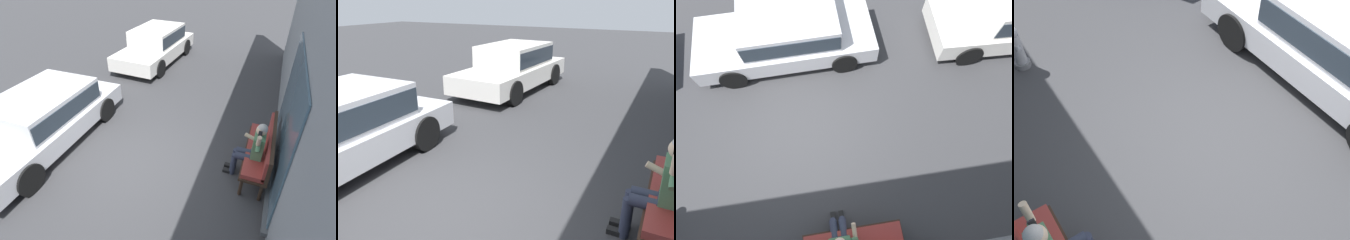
{
  "view_description": "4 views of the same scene",
  "coord_description": "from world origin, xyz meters",
  "views": [
    {
      "loc": [
        3.91,
        2.6,
        4.3
      ],
      "look_at": [
        -0.91,
        0.67,
        0.81
      ],
      "focal_mm": 28.0,
      "sensor_mm": 36.0,
      "label": 1
    },
    {
      "loc": [
        3.02,
        2.6,
        2.76
      ],
      "look_at": [
        -0.66,
        0.67,
        1.22
      ],
      "focal_mm": 35.0,
      "sensor_mm": 36.0,
      "label": 2
    },
    {
      "loc": [
        -0.76,
        2.6,
        6.07
      ],
      "look_at": [
        -1.09,
        0.48,
        1.08
      ],
      "focal_mm": 28.0,
      "sensor_mm": 36.0,
      "label": 3
    },
    {
      "loc": [
        -2.79,
        2.6,
        4.9
      ],
      "look_at": [
        -0.01,
        0.7,
        0.88
      ],
      "focal_mm": 45.0,
      "sensor_mm": 36.0,
      "label": 4
    }
  ],
  "objects": [
    {
      "name": "parked_car_near",
      "position": [
        -6.21,
        -1.98,
        0.79
      ],
      "size": [
        4.54,
        2.07,
        1.44
      ],
      "color": "white",
      "rests_on": "ground_plane"
    },
    {
      "name": "person_on_phone",
      "position": [
        -0.66,
        2.67,
        0.74
      ],
      "size": [
        0.73,
        0.74,
        1.38
      ],
      "color": "#2D3347",
      "rests_on": "ground_plane"
    },
    {
      "name": "ground_plane",
      "position": [
        0.0,
        0.0,
        0.0
      ],
      "size": [
        60.0,
        60.0,
        0.0
      ],
      "primitive_type": "plane",
      "color": "#38383A"
    }
  ]
}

